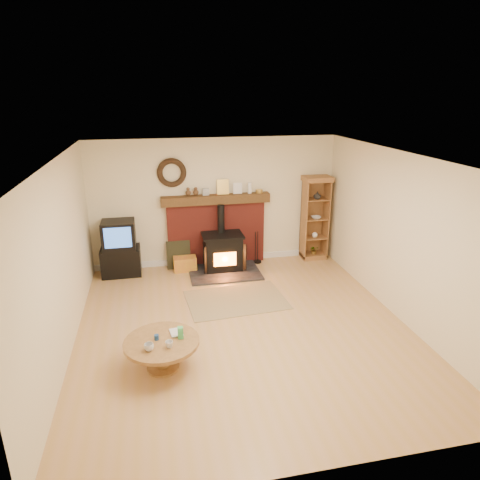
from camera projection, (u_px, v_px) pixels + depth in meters
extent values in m
plane|color=tan|center=(243.00, 327.00, 6.62)|extent=(5.50, 5.50, 0.00)
cube|color=beige|center=(215.00, 202.00, 8.73)|extent=(5.00, 0.02, 2.60)
cube|color=beige|center=(312.00, 358.00, 3.65)|extent=(5.00, 0.02, 2.60)
cube|color=beige|center=(61.00, 261.00, 5.71)|extent=(0.02, 5.50, 2.60)
cube|color=beige|center=(400.00, 237.00, 6.67)|extent=(0.02, 5.50, 2.60)
cube|color=white|center=(244.00, 158.00, 5.76)|extent=(5.00, 5.50, 0.02)
cube|color=white|center=(216.00, 259.00, 9.12)|extent=(5.00, 0.04, 0.12)
torus|color=black|center=(172.00, 173.00, 8.30)|extent=(0.57, 0.11, 0.57)
cube|color=maroon|center=(216.00, 234.00, 8.88)|extent=(2.00, 0.15, 1.30)
cube|color=#372411|center=(216.00, 199.00, 8.60)|extent=(2.20, 0.22, 0.18)
cube|color=#999999|center=(206.00, 192.00, 8.52)|extent=(0.13, 0.05, 0.14)
cube|color=gold|center=(223.00, 187.00, 8.58)|extent=(0.24, 0.06, 0.30)
cube|color=white|center=(237.00, 188.00, 8.65)|extent=(0.18, 0.05, 0.22)
cylinder|color=white|center=(250.00, 188.00, 8.68)|extent=(0.08, 0.08, 0.22)
cylinder|color=gold|center=(259.00, 191.00, 8.74)|extent=(0.14, 0.14, 0.07)
cube|color=black|center=(225.00, 272.00, 8.57)|extent=(1.40, 1.00, 0.03)
cube|color=black|center=(223.00, 252.00, 8.64)|extent=(0.73, 0.52, 0.68)
cube|color=black|center=(222.00, 235.00, 8.52)|extent=(0.81, 0.58, 0.04)
cylinder|color=black|center=(221.00, 219.00, 8.56)|extent=(0.14, 0.14, 0.56)
cube|color=orange|center=(225.00, 259.00, 8.40)|extent=(0.44, 0.02, 0.27)
cube|color=black|center=(208.00, 258.00, 8.38)|extent=(0.17, 0.24, 0.55)
cube|color=black|center=(241.00, 256.00, 8.51)|extent=(0.17, 0.24, 0.55)
cube|color=brown|center=(236.00, 300.00, 7.46)|extent=(1.76, 1.28, 0.01)
cube|color=black|center=(121.00, 261.00, 8.44)|extent=(0.75, 0.52, 0.55)
cube|color=black|center=(119.00, 235.00, 8.26)|extent=(0.62, 0.52, 0.55)
cube|color=#2D5BAB|center=(118.00, 238.00, 8.00)|extent=(0.50, 0.02, 0.40)
cube|color=brown|center=(313.00, 255.00, 9.35)|extent=(0.52, 0.38, 0.10)
cube|color=brown|center=(312.00, 217.00, 9.24)|extent=(0.52, 0.02, 1.65)
cube|color=brown|center=(304.00, 220.00, 9.03)|extent=(0.02, 0.38, 1.65)
cube|color=brown|center=(326.00, 219.00, 9.12)|extent=(0.02, 0.38, 1.65)
cube|color=brown|center=(317.00, 179.00, 8.79)|extent=(0.58, 0.42, 0.10)
cube|color=brown|center=(314.00, 237.00, 9.21)|extent=(0.48, 0.34, 0.02)
cube|color=brown|center=(315.00, 218.00, 9.07)|extent=(0.48, 0.34, 0.02)
cube|color=brown|center=(316.00, 199.00, 8.93)|extent=(0.48, 0.34, 0.02)
imported|color=white|center=(317.00, 195.00, 8.85)|extent=(0.15, 0.15, 0.16)
imported|color=white|center=(316.00, 218.00, 9.01)|extent=(0.20, 0.20, 0.05)
sphere|color=white|center=(315.00, 235.00, 9.14)|extent=(0.12, 0.12, 0.12)
imported|color=#45B361|center=(314.00, 250.00, 9.25)|extent=(0.18, 0.15, 0.20)
cube|color=yellow|center=(185.00, 264.00, 8.66)|extent=(0.46, 0.29, 0.28)
cube|color=black|center=(179.00, 255.00, 8.73)|extent=(0.48, 0.13, 0.57)
cylinder|color=black|center=(257.00, 262.00, 9.09)|extent=(0.16, 0.16, 0.04)
cylinder|color=black|center=(255.00, 247.00, 8.97)|extent=(0.02, 0.02, 0.70)
cylinder|color=black|center=(258.00, 247.00, 8.98)|extent=(0.02, 0.02, 0.70)
cylinder|color=brown|center=(163.00, 367.00, 5.63)|extent=(0.43, 0.43, 0.03)
cylinder|color=brown|center=(162.00, 355.00, 5.57)|extent=(0.16, 0.16, 0.34)
cylinder|color=brown|center=(162.00, 342.00, 5.51)|extent=(0.98, 0.98, 0.05)
imported|color=white|center=(149.00, 347.00, 5.28)|extent=(0.12, 0.12, 0.09)
imported|color=white|center=(169.00, 344.00, 5.34)|extent=(0.10, 0.10, 0.09)
imported|color=#4C331E|center=(170.00, 334.00, 5.64)|extent=(0.16, 0.22, 0.02)
cylinder|color=navy|center=(156.00, 337.00, 5.51)|extent=(0.06, 0.06, 0.07)
cube|color=#45B361|center=(180.00, 333.00, 5.53)|extent=(0.07, 0.07, 0.16)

